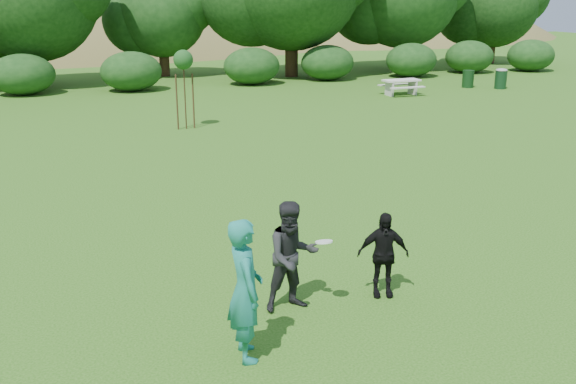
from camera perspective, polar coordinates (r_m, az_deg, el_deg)
name	(u,v)px	position (r m, az deg, el deg)	size (l,w,h in m)	color
ground	(358,313)	(10.20, 6.26, -10.61)	(120.00, 120.00, 0.00)	#19470C
player_teal	(245,290)	(8.60, -3.83, -8.66)	(0.73, 0.48, 1.99)	#1A7669
player_grey	(292,256)	(9.90, 0.38, -5.75)	(0.86, 0.67, 1.76)	black
player_black	(383,254)	(10.52, 8.44, -5.51)	(0.84, 0.35, 1.43)	black
trash_can_near	(468,79)	(35.57, 15.71, 9.66)	(0.60, 0.60, 0.90)	#123316
frisbee	(324,242)	(9.73, 3.21, -4.44)	(0.27, 0.27, 0.08)	white
sapling	(183,62)	(23.58, -9.29, 11.34)	(0.70, 0.70, 2.85)	#382716
picnic_table	(401,84)	(32.08, 10.03, 9.39)	(1.80, 1.48, 0.76)	silver
trash_can_lidded	(501,78)	(35.58, 18.40, 9.58)	(0.60, 0.60, 1.05)	#13341A
hillside	(78,145)	(78.30, -18.17, 4.03)	(150.00, 72.00, 52.00)	olive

